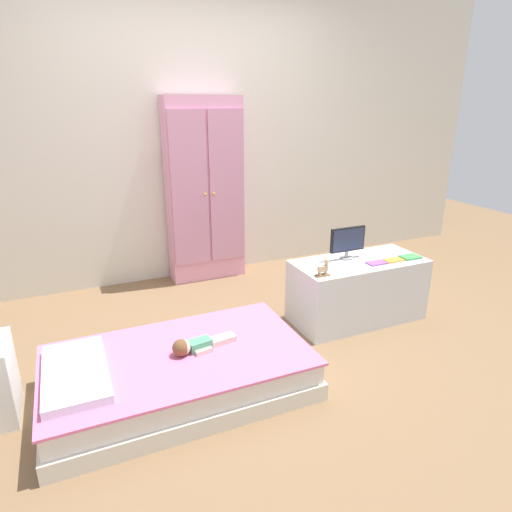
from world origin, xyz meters
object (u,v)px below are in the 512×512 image
at_px(wardrobe, 205,191).
at_px(book_orange, 394,260).
at_px(tv_stand, 357,290).
at_px(book_purple, 377,263).
at_px(bed, 179,373).
at_px(tv_monitor, 348,241).
at_px(rocking_horse_toy, 324,268).
at_px(doll, 193,346).
at_px(book_green, 410,257).

bearing_deg(wardrobe, book_orange, -54.51).
xyz_separation_m(tv_stand, book_purple, (0.08, -0.10, 0.24)).
bearing_deg(tv_stand, book_purple, -54.18).
relative_size(bed, book_orange, 10.00).
height_order(bed, book_purple, book_purple).
xyz_separation_m(bed, wardrobe, (0.71, 1.65, 0.71)).
relative_size(tv_monitor, rocking_horse_toy, 2.38).
xyz_separation_m(bed, rocking_horse_toy, (1.07, 0.19, 0.41)).
bearing_deg(rocking_horse_toy, book_orange, 4.12).
height_order(wardrobe, rocking_horse_toy, wardrobe).
bearing_deg(rocking_horse_toy, doll, -168.56).
xyz_separation_m(bed, book_orange, (1.71, 0.24, 0.36)).
relative_size(tv_stand, book_orange, 6.76).
height_order(bed, doll, doll).
bearing_deg(tv_monitor, book_purple, -52.88).
distance_m(tv_stand, book_green, 0.47).
relative_size(tv_monitor, book_orange, 1.96).
relative_size(bed, book_green, 9.94).
height_order(bed, rocking_horse_toy, rocking_horse_toy).
relative_size(doll, book_orange, 2.65).
height_order(bed, book_green, book_green).
bearing_deg(tv_stand, wardrobe, 120.68).
bearing_deg(wardrobe, tv_monitor, -59.89).
xyz_separation_m(tv_monitor, book_green, (0.45, -0.18, -0.13)).
bearing_deg(bed, rocking_horse_toy, 10.19).
height_order(tv_monitor, book_green, tv_monitor).
bearing_deg(doll, tv_stand, 14.06).
bearing_deg(book_purple, bed, -171.28).
bearing_deg(book_orange, book_purple, 180.00).
height_order(wardrobe, tv_monitor, wardrobe).
bearing_deg(tv_monitor, book_green, -21.91).
bearing_deg(tv_monitor, wardrobe, 120.11).
xyz_separation_m(doll, book_orange, (1.63, 0.25, 0.20)).
height_order(bed, wardrobe, wardrobe).
distance_m(doll, wardrobe, 1.85).
bearing_deg(tv_monitor, book_orange, -31.85).
xyz_separation_m(tv_stand, book_green, (0.39, -0.10, 0.25)).
height_order(book_purple, book_orange, same).
xyz_separation_m(book_orange, book_green, (0.16, 0.00, 0.00)).
distance_m(tv_stand, book_purple, 0.28).
height_order(tv_stand, book_green, book_green).
xyz_separation_m(bed, doll, (0.09, -0.01, 0.16)).
distance_m(bed, rocking_horse_toy, 1.17).
height_order(tv_monitor, book_purple, tv_monitor).
height_order(doll, book_orange, book_orange).
distance_m(doll, book_purple, 1.51).
bearing_deg(bed, tv_monitor, 16.53).
relative_size(book_orange, book_green, 0.99).
bearing_deg(bed, doll, -4.20).
bearing_deg(wardrobe, book_green, -50.43).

